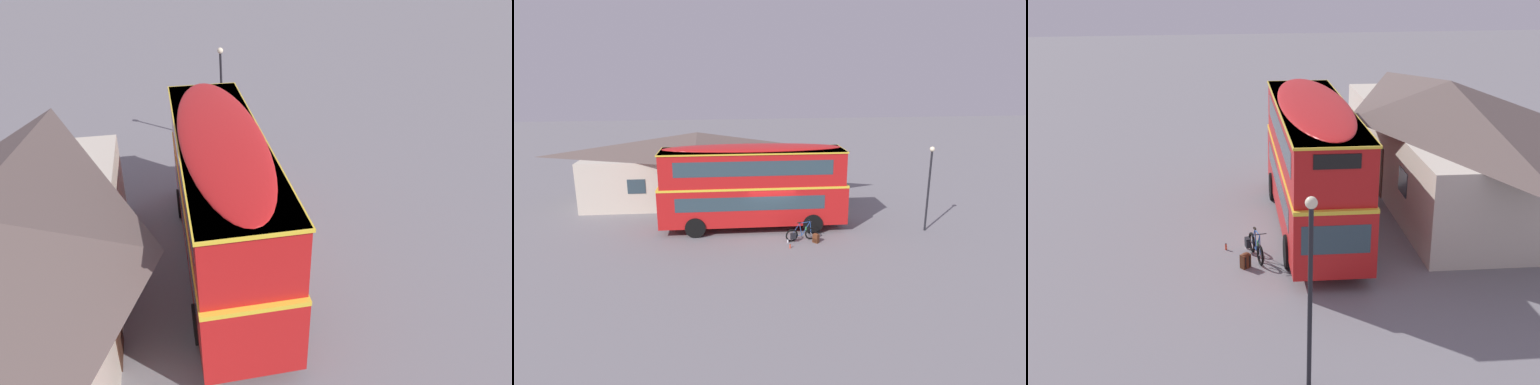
% 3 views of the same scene
% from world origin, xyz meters
% --- Properties ---
extents(ground_plane, '(120.00, 120.00, 0.00)m').
position_xyz_m(ground_plane, '(0.00, 0.00, 0.00)').
color(ground_plane, slate).
extents(double_decker_bus, '(10.39, 2.85, 4.79)m').
position_xyz_m(double_decker_bus, '(-0.91, 0.60, 2.64)').
color(double_decker_bus, black).
rests_on(double_decker_bus, ground).
extents(touring_bicycle, '(1.75, 0.66, 1.06)m').
position_xyz_m(touring_bicycle, '(1.37, -1.69, 0.37)').
color(touring_bicycle, black).
rests_on(touring_bicycle, ground).
extents(backpack_on_ground, '(0.36, 0.38, 0.52)m').
position_xyz_m(backpack_on_ground, '(2.13, -2.06, 0.27)').
color(backpack_on_ground, '#592D19').
rests_on(backpack_on_ground, ground).
extents(water_bottle_clear_plastic, '(0.08, 0.08, 0.21)m').
position_xyz_m(water_bottle_clear_plastic, '(0.67, -1.91, 0.10)').
color(water_bottle_clear_plastic, silver).
rests_on(water_bottle_clear_plastic, ground).
extents(water_bottle_red_squeeze, '(0.07, 0.07, 0.23)m').
position_xyz_m(water_bottle_red_squeeze, '(0.66, -2.63, 0.11)').
color(water_bottle_red_squeeze, '#D84C33').
rests_on(water_bottle_red_squeeze, ground).
extents(pub_building, '(15.19, 6.22, 4.73)m').
position_xyz_m(pub_building, '(-4.13, 6.65, 2.41)').
color(pub_building, beige).
rests_on(pub_building, ground).
extents(street_lamp, '(0.28, 0.28, 4.77)m').
position_xyz_m(street_lamp, '(8.63, -0.99, 2.94)').
color(street_lamp, black).
rests_on(street_lamp, ground).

